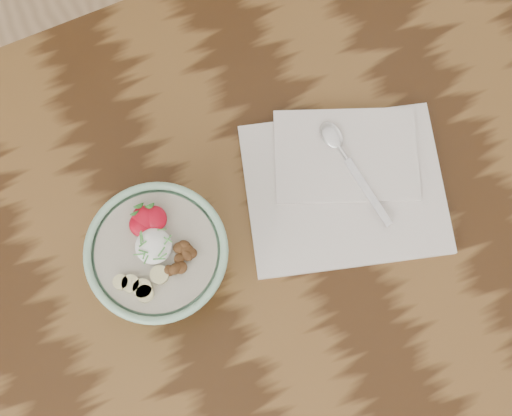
{
  "coord_description": "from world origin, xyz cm",
  "views": [
    {
      "loc": [
        -16.51,
        -12.76,
        167.62
      ],
      "look_at": [
        -8.18,
        6.37,
        85.33
      ],
      "focal_mm": 50.0,
      "sensor_mm": 36.0,
      "label": 1
    }
  ],
  "objects": [
    {
      "name": "table",
      "position": [
        0.0,
        0.0,
        65.7
      ],
      "size": [
        160.0,
        90.0,
        75.0
      ],
      "color": "#341E0D",
      "rests_on": "ground"
    },
    {
      "name": "napkin",
      "position": [
        5.22,
        7.19,
        75.68
      ],
      "size": [
        31.12,
        27.65,
        1.62
      ],
      "rotation": [
        0.0,
        0.0,
        -0.28
      ],
      "color": "silver",
      "rests_on": "table"
    },
    {
      "name": "spoon",
      "position": [
        6.32,
        11.27,
        76.98
      ],
      "size": [
        3.9,
        16.67,
        0.87
      ],
      "rotation": [
        0.0,
        0.0,
        0.12
      ],
      "color": "silver",
      "rests_on": "napkin"
    },
    {
      "name": "breakfast_bowl",
      "position": [
        -21.15,
        6.47,
        80.86
      ],
      "size": [
        17.3,
        17.3,
        11.45
      ],
      "rotation": [
        0.0,
        0.0,
        0.08
      ],
      "color": "#8EC09E",
      "rests_on": "table"
    }
  ]
}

